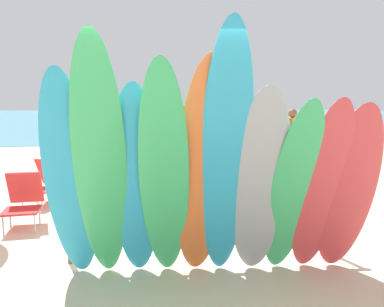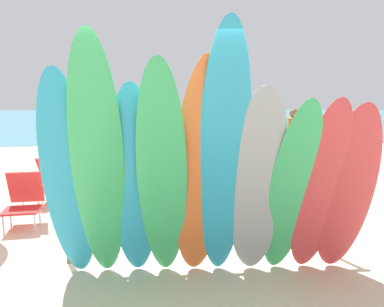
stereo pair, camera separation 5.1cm
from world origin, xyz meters
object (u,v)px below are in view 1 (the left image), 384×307
at_px(beach_chair_blue, 24,199).
at_px(distant_boat, 94,124).
at_px(surfboard_green_3, 164,179).
at_px(surfboard_teal_0, 70,183).
at_px(surfboard_teal_5, 225,162).
at_px(beach_chair_red, 45,181).
at_px(surfboard_teal_2, 136,187).
at_px(surfboard_red_8, 321,191).
at_px(beachgoer_photographing, 292,137).
at_px(surfboard_rack, 205,211).
at_px(surfboard_grey_6, 260,188).
at_px(surfboard_orange_4, 203,175).
at_px(surfboard_green_1, 100,169).
at_px(surfboard_red_9, 348,192).
at_px(beachgoer_by_water, 185,126).
at_px(beachgoer_midbeach, 223,132).
at_px(surfboard_green_7, 292,192).

distance_m(beach_chair_blue, distant_boat, 19.85).
bearing_deg(surfboard_green_3, surfboard_teal_0, 179.06).
distance_m(surfboard_teal_5, beach_chair_blue, 3.54).
bearing_deg(beach_chair_red, beach_chair_blue, -65.58).
xyz_separation_m(surfboard_teal_0, surfboard_green_3, (0.92, -0.07, 0.04)).
relative_size(surfboard_teal_2, surfboard_red_8, 1.06).
relative_size(surfboard_teal_2, beach_chair_blue, 2.67).
bearing_deg(beach_chair_red, surfboard_teal_0, -47.01).
bearing_deg(beachgoer_photographing, surfboard_red_8, 17.64).
xyz_separation_m(surfboard_rack, surfboard_teal_0, (-1.40, -0.62, 0.51)).
xyz_separation_m(beach_chair_red, beach_chair_blue, (0.05, -1.23, 0.00)).
distance_m(surfboard_grey_6, surfboard_red_8, 0.66).
xyz_separation_m(surfboard_orange_4, distant_boat, (-4.83, 21.73, -1.02)).
xyz_separation_m(surfboard_green_1, surfboard_orange_4, (1.00, 0.06, -0.09)).
bearing_deg(beachgoer_photographing, distant_boat, -120.58).
bearing_deg(surfboard_rack, surfboard_red_9, -23.56).
bearing_deg(surfboard_rack, beachgoer_by_water, 87.91).
bearing_deg(surfboard_red_9, surfboard_teal_5, -172.06).
relative_size(surfboard_green_1, beach_chair_blue, 3.25).
height_order(surfboard_teal_5, beachgoer_midbeach, surfboard_teal_5).
xyz_separation_m(beachgoer_midbeach, beach_chair_red, (-4.01, -4.47, -0.46)).
relative_size(surfboard_teal_0, distant_boat, 0.55).
relative_size(surfboard_orange_4, surfboard_red_9, 1.22).
relative_size(surfboard_teal_0, surfboard_red_8, 1.13).
bearing_deg(surfboard_red_8, beach_chair_red, 137.39).
xyz_separation_m(surfboard_teal_2, beachgoer_midbeach, (2.14, 7.67, -0.16)).
bearing_deg(surfboard_red_9, beachgoer_by_water, 100.95).
xyz_separation_m(surfboard_green_1, surfboard_green_7, (1.92, 0.05, -0.28)).
relative_size(surfboard_rack, surfboard_red_8, 1.59).
relative_size(surfboard_green_1, surfboard_red_9, 1.34).
xyz_separation_m(surfboard_rack, beach_chair_red, (-2.64, 2.61, -0.17)).
relative_size(surfboard_rack, surfboard_teal_5, 1.19).
distance_m(surfboard_rack, beach_chair_red, 3.72).
bearing_deg(surfboard_teal_2, beach_chair_blue, 131.35).
bearing_deg(surfboard_green_7, surfboard_red_8, -1.96).
height_order(beachgoer_photographing, beach_chair_red, beachgoer_photographing).
height_order(surfboard_orange_4, surfboard_green_7, surfboard_orange_4).
bearing_deg(distant_boat, beach_chair_red, -82.93).
bearing_deg(surfboard_orange_4, surfboard_red_9, -5.24).
xyz_separation_m(surfboard_green_7, beach_chair_red, (-3.46, 3.26, -0.55)).
xyz_separation_m(surfboard_red_8, beachgoer_photographing, (1.62, 5.53, -0.03)).
distance_m(surfboard_teal_2, beachgoer_midbeach, 7.96).
height_order(surfboard_green_1, beachgoer_midbeach, surfboard_green_1).
relative_size(surfboard_red_9, beachgoer_by_water, 1.19).
distance_m(surfboard_green_3, surfboard_orange_4, 0.39).
distance_m(surfboard_teal_2, surfboard_green_7, 1.60).
xyz_separation_m(surfboard_red_8, beachgoer_by_water, (-0.84, 8.92, -0.01)).
height_order(surfboard_rack, surfboard_teal_2, surfboard_teal_2).
relative_size(surfboard_green_7, beach_chair_red, 2.52).
relative_size(surfboard_teal_2, beachgoer_midbeach, 1.43).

